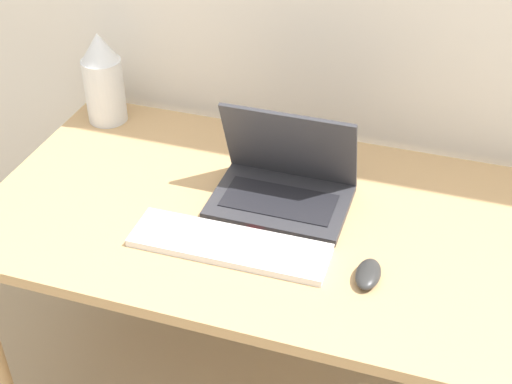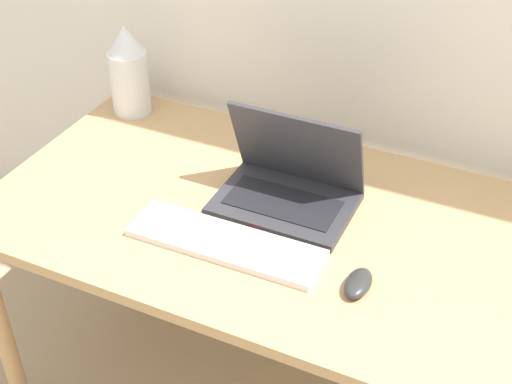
{
  "view_description": "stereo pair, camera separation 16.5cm",
  "coord_description": "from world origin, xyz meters",
  "px_view_note": "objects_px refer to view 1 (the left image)",
  "views": [
    {
      "loc": [
        0.44,
        -0.94,
        1.77
      ],
      "look_at": [
        0.02,
        0.34,
        0.8
      ],
      "focal_mm": 50.0,
      "sensor_mm": 36.0,
      "label": 1
    },
    {
      "loc": [
        0.59,
        -0.87,
        1.77
      ],
      "look_at": [
        0.02,
        0.34,
        0.8
      ],
      "focal_mm": 50.0,
      "sensor_mm": 36.0,
      "label": 2
    }
  ],
  "objects_px": {
    "mouse": "(368,274)",
    "mp3_player": "(255,228)",
    "keyboard": "(230,245)",
    "laptop": "(284,182)",
    "vase": "(103,79)"
  },
  "relations": [
    {
      "from": "vase",
      "to": "laptop",
      "type": "bearing_deg",
      "value": -20.14
    },
    {
      "from": "keyboard",
      "to": "vase",
      "type": "xyz_separation_m",
      "value": [
        -0.54,
        0.45,
        0.12
      ]
    },
    {
      "from": "mp3_player",
      "to": "laptop",
      "type": "bearing_deg",
      "value": 78.3
    },
    {
      "from": "mouse",
      "to": "mp3_player",
      "type": "relative_size",
      "value": 1.82
    },
    {
      "from": "mouse",
      "to": "mp3_player",
      "type": "bearing_deg",
      "value": 163.36
    },
    {
      "from": "keyboard",
      "to": "laptop",
      "type": "bearing_deg",
      "value": 73.99
    },
    {
      "from": "laptop",
      "to": "mp3_player",
      "type": "bearing_deg",
      "value": -101.7
    },
    {
      "from": "laptop",
      "to": "vase",
      "type": "xyz_separation_m",
      "value": [
        -0.61,
        0.22,
        0.08
      ]
    },
    {
      "from": "mouse",
      "to": "vase",
      "type": "xyz_separation_m",
      "value": [
        -0.87,
        0.45,
        0.12
      ]
    },
    {
      "from": "keyboard",
      "to": "vase",
      "type": "distance_m",
      "value": 0.71
    },
    {
      "from": "laptop",
      "to": "mp3_player",
      "type": "relative_size",
      "value": 6.08
    },
    {
      "from": "laptop",
      "to": "mp3_player",
      "type": "xyz_separation_m",
      "value": [
        -0.03,
        -0.14,
        -0.05
      ]
    },
    {
      "from": "laptop",
      "to": "mp3_player",
      "type": "height_order",
      "value": "laptop"
    },
    {
      "from": "laptop",
      "to": "mp3_player",
      "type": "distance_m",
      "value": 0.15
    },
    {
      "from": "vase",
      "to": "mp3_player",
      "type": "height_order",
      "value": "vase"
    }
  ]
}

